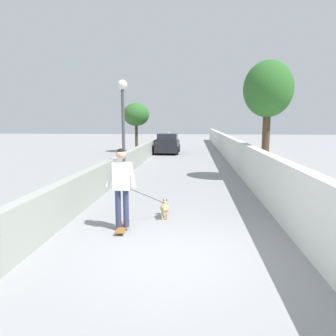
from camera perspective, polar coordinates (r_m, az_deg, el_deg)
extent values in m
plane|color=gray|center=(19.51, 3.38, 1.36)|extent=(80.00, 80.00, 0.00)
cube|color=#999E93|center=(17.75, -5.57, 2.27)|extent=(48.00, 0.30, 1.02)
cube|color=silver|center=(17.58, 12.12, 2.85)|extent=(48.00, 0.30, 1.51)
cylinder|color=#473523|center=(13.21, 17.64, 4.38)|extent=(0.30, 0.30, 3.16)
ellipsoid|color=#2D6628|center=(13.24, 18.08, 13.77)|extent=(1.96, 1.96, 2.24)
cylinder|color=#473523|center=(24.81, -5.87, 5.65)|extent=(0.23, 0.23, 2.38)
ellipsoid|color=#2D6628|center=(24.78, -5.93, 9.83)|extent=(2.07, 2.07, 1.80)
cylinder|color=#4C4C51|center=(11.71, -8.24, 5.38)|extent=(0.12, 0.12, 3.65)
sphere|color=silver|center=(11.76, -8.45, 15.02)|extent=(0.36, 0.36, 0.36)
cube|color=brown|center=(7.26, -8.43, -10.79)|extent=(0.81, 0.23, 0.02)
cylinder|color=beige|center=(7.54, -8.55, -10.37)|extent=(0.06, 0.03, 0.06)
cylinder|color=beige|center=(7.52, -7.48, -10.41)|extent=(0.06, 0.03, 0.06)
cylinder|color=beige|center=(7.03, -9.43, -11.84)|extent=(0.06, 0.03, 0.06)
cylinder|color=beige|center=(7.00, -8.29, -11.89)|extent=(0.06, 0.03, 0.06)
cylinder|color=#333859|center=(7.14, -9.22, -7.38)|extent=(0.14, 0.14, 0.87)
cylinder|color=#333859|center=(7.10, -7.79, -7.43)|extent=(0.14, 0.14, 0.87)
cube|color=white|center=(6.95, -8.65, -1.51)|extent=(0.24, 0.39, 0.62)
cylinder|color=white|center=(7.00, -10.58, -1.18)|extent=(0.10, 0.29, 0.58)
cylinder|color=white|center=(6.91, -6.70, -1.34)|extent=(0.10, 0.18, 0.59)
sphere|color=tan|center=(6.88, -8.74, 2.51)|extent=(0.22, 0.22, 0.22)
sphere|color=black|center=(6.88, -8.75, 2.83)|extent=(0.19, 0.19, 0.19)
ellipsoid|color=tan|center=(7.96, -0.63, -7.45)|extent=(0.41, 0.24, 0.22)
sphere|color=tan|center=(8.19, -0.53, -6.47)|extent=(0.15, 0.15, 0.15)
cone|color=black|center=(8.17, -0.81, -5.93)|extent=(0.05, 0.05, 0.06)
cone|color=black|center=(8.17, -0.25, -5.94)|extent=(0.05, 0.05, 0.06)
cylinder|color=tan|center=(8.14, -1.00, -8.40)|extent=(0.04, 0.04, 0.18)
cylinder|color=tan|center=(8.13, -0.15, -8.41)|extent=(0.04, 0.04, 0.18)
cylinder|color=tan|center=(7.89, -1.12, -8.94)|extent=(0.04, 0.04, 0.18)
cylinder|color=tan|center=(7.89, -0.23, -8.95)|extent=(0.04, 0.04, 0.18)
cylinder|color=tan|center=(7.70, -0.73, -7.39)|extent=(0.14, 0.04, 0.13)
cylinder|color=black|center=(7.44, -4.38, -4.98)|extent=(0.97, 0.89, 0.66)
cube|color=black|center=(24.18, -0.05, 4.12)|extent=(3.80, 1.70, 0.80)
cube|color=#262B33|center=(24.13, -0.05, 5.73)|extent=(1.98, 1.50, 0.60)
cylinder|color=black|center=(25.45, -1.60, 3.80)|extent=(0.64, 0.22, 0.64)
cylinder|color=black|center=(25.32, 1.96, 3.78)|extent=(0.64, 0.22, 0.64)
cylinder|color=black|center=(23.11, -2.25, 3.31)|extent=(0.64, 0.22, 0.64)
cylinder|color=black|center=(22.97, 1.67, 3.28)|extent=(0.64, 0.22, 0.64)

